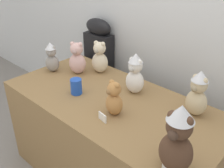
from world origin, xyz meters
name	(u,v)px	position (x,y,z in m)	size (l,w,h in m)	color
wall_back	(171,0)	(0.00, 0.88, 1.30)	(7.00, 0.08, 2.60)	silver
display_table	(112,142)	(0.00, 0.25, 0.37)	(1.56, 0.76, 0.74)	olive
instrument_case	(99,72)	(-0.65, 0.76, 0.54)	(0.29, 0.13, 1.07)	black
teddy_bear_ash	(52,57)	(-0.66, 0.24, 0.86)	(0.14, 0.14, 0.25)	gray
teddy_bear_sand	(198,94)	(0.49, 0.48, 0.88)	(0.15, 0.13, 0.30)	#CCB78E
teddy_bear_caramel	(114,99)	(0.12, 0.14, 0.84)	(0.13, 0.12, 0.23)	#B27A42
teddy_bear_cream	(100,58)	(-0.37, 0.50, 0.86)	(0.16, 0.14, 0.26)	beige
teddy_bear_snow	(135,74)	(0.05, 0.43, 0.88)	(0.14, 0.12, 0.29)	white
teddy_bear_cocoa	(177,140)	(0.63, -0.01, 0.91)	(0.17, 0.15, 0.35)	#4C3323
teddy_bear_blush	(77,59)	(-0.48, 0.36, 0.86)	(0.17, 0.17, 0.26)	beige
party_cup_blue	(76,86)	(-0.24, 0.14, 0.79)	(0.08, 0.08, 0.11)	blue
name_card_front_middle	(103,117)	(0.12, 0.04, 0.76)	(0.07, 0.01, 0.05)	white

